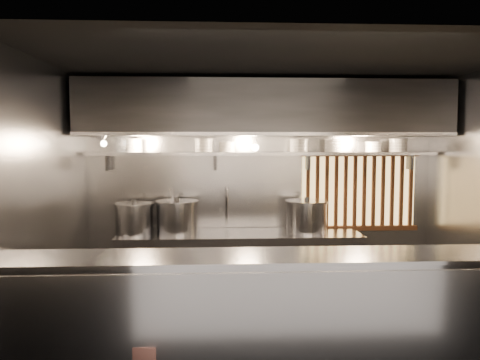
{
  "coord_description": "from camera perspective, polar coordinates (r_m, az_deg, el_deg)",
  "views": [
    {
      "loc": [
        -0.59,
        -4.6,
        2.02
      ],
      "look_at": [
        -0.32,
        0.55,
        1.61
      ],
      "focal_mm": 35.0,
      "sensor_mm": 36.0,
      "label": 1
    }
  ],
  "objects": [
    {
      "name": "wall_left",
      "position": [
        4.93,
        -22.65,
        -3.01
      ],
      "size": [
        0.0,
        3.0,
        3.0
      ],
      "primitive_type": "plane",
      "rotation": [
        1.57,
        0.0,
        1.57
      ],
      "color": "gray",
      "rests_on": "floor"
    },
    {
      "name": "bowl_stack_1",
      "position": [
        5.92,
        -4.44,
        4.22
      ],
      "size": [
        0.24,
        0.24,
        0.17
      ],
      "color": "silver",
      "rests_on": "bowl_shelf"
    },
    {
      "name": "bowl_stack_6",
      "position": [
        6.37,
        18.71,
        4.02
      ],
      "size": [
        0.24,
        0.24,
        0.17
      ],
      "color": "silver",
      "rests_on": "bowl_shelf"
    },
    {
      "name": "ceiling",
      "position": [
        4.7,
        4.43,
        14.11
      ],
      "size": [
        4.5,
        4.5,
        0.0
      ],
      "primitive_type": "plane",
      "rotation": [
        3.14,
        0.0,
        0.0
      ],
      "color": "black",
      "rests_on": "wall_back"
    },
    {
      "name": "serving_counter",
      "position": [
        3.96,
        6.1,
        -16.97
      ],
      "size": [
        4.5,
        0.56,
        1.13
      ],
      "color": "#9B9BA0",
      "rests_on": "floor"
    },
    {
      "name": "pendant_bulb",
      "position": [
        5.82,
        1.87,
        4.0
      ],
      "size": [
        0.09,
        0.09,
        0.19
      ],
      "color": "#2D2D30",
      "rests_on": "exhaust_hood"
    },
    {
      "name": "cooking_bench",
      "position": [
        5.95,
        -0.06,
        -10.73
      ],
      "size": [
        3.0,
        0.7,
        0.9
      ],
      "primitive_type": "cube",
      "color": "#9B9BA0",
      "rests_on": "floor"
    },
    {
      "name": "heat_lamp",
      "position": [
        5.6,
        -16.52,
        4.87
      ],
      "size": [
        0.25,
        0.35,
        0.2
      ],
      "color": "#9B9BA0",
      "rests_on": "exhaust_hood"
    },
    {
      "name": "stock_pot_mid",
      "position": [
        5.87,
        -12.76,
        -4.6
      ],
      "size": [
        0.63,
        0.63,
        0.43
      ],
      "rotation": [
        0.0,
        0.0,
        -0.39
      ],
      "color": "#9B9BA0",
      "rests_on": "cooking_bench"
    },
    {
      "name": "wall_back",
      "position": [
        6.16,
        2.55,
        -1.2
      ],
      "size": [
        4.5,
        0.0,
        4.5
      ],
      "primitive_type": "plane",
      "rotation": [
        1.57,
        0.0,
        0.0
      ],
      "color": "gray",
      "rests_on": "floor"
    },
    {
      "name": "bowl_stack_5",
      "position": [
        6.26,
        15.96,
        3.91
      ],
      "size": [
        0.22,
        0.22,
        0.13
      ],
      "color": "silver",
      "rests_on": "bowl_shelf"
    },
    {
      "name": "bowl_stack_4",
      "position": [
        6.11,
        11.25,
        4.16
      ],
      "size": [
        0.23,
        0.23,
        0.17
      ],
      "color": "silver",
      "rests_on": "bowl_shelf"
    },
    {
      "name": "faucet_left",
      "position": [
        6.03,
        -8.27,
        -2.26
      ],
      "size": [
        0.04,
        0.3,
        0.5
      ],
      "color": "silver",
      "rests_on": "wall_back"
    },
    {
      "name": "exhaust_hood",
      "position": [
        5.74,
        2.98,
        8.61
      ],
      "size": [
        4.4,
        0.81,
        0.65
      ],
      "color": "#2D2D30",
      "rests_on": "ceiling"
    },
    {
      "name": "wood_screen",
      "position": [
        6.37,
        14.31,
        -1.33
      ],
      "size": [
        1.56,
        0.09,
        1.04
      ],
      "color": "#F5C66E",
      "rests_on": "wall_back"
    },
    {
      "name": "bowl_stack_3",
      "position": [
        6.01,
        7.19,
        4.21
      ],
      "size": [
        0.24,
        0.24,
        0.17
      ],
      "color": "silver",
      "rests_on": "bowl_shelf"
    },
    {
      "name": "stock_pot_right",
      "position": [
        5.93,
        8.12,
        -4.38
      ],
      "size": [
        0.6,
        0.6,
        0.44
      ],
      "rotation": [
        0.0,
        0.0,
        -0.13
      ],
      "color": "#9B9BA0",
      "rests_on": "cooking_bench"
    },
    {
      "name": "bowl_shelf",
      "position": [
        5.95,
        2.73,
        3.22
      ],
      "size": [
        4.4,
        0.34,
        0.04
      ],
      "primitive_type": "cube",
      "color": "#9B9BA0",
      "rests_on": "wall_back"
    },
    {
      "name": "faucet_right",
      "position": [
        6.01,
        -1.61,
        -2.24
      ],
      "size": [
        0.04,
        0.3,
        0.5
      ],
      "color": "silver",
      "rests_on": "wall_back"
    },
    {
      "name": "stock_pot_left",
      "position": [
        5.87,
        -7.67,
        -4.45
      ],
      "size": [
        0.69,
        0.69,
        0.44
      ],
      "rotation": [
        0.0,
        0.0,
        -0.38
      ],
      "color": "#9B9BA0",
      "rests_on": "cooking_bench"
    },
    {
      "name": "floor",
      "position": [
        5.06,
        4.23,
        -18.98
      ],
      "size": [
        4.5,
        4.5,
        0.0
      ],
      "primitive_type": "plane",
      "color": "black",
      "rests_on": "ground"
    },
    {
      "name": "bowl_stack_2",
      "position": [
        5.92,
        -1.56,
        4.05
      ],
      "size": [
        0.21,
        0.21,
        0.13
      ],
      "color": "silver",
      "rests_on": "bowl_shelf"
    },
    {
      "name": "bowl_stack_0",
      "position": [
        6.0,
        -12.75,
        4.13
      ],
      "size": [
        0.22,
        0.22,
        0.17
      ],
      "color": "silver",
      "rests_on": "bowl_shelf"
    }
  ]
}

